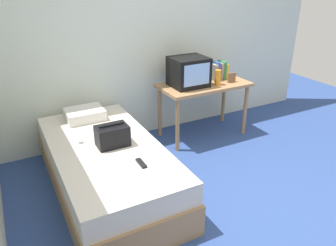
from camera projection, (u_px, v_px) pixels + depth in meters
The scene contains 13 objects.
ground_plane at pixel (240, 211), 3.06m from camera, with size 8.00×8.00×0.00m, color #2D4784.
wall_back at pixel (147, 36), 4.12m from camera, with size 5.20×0.10×2.60m, color silver.
bed at pixel (107, 168), 3.26m from camera, with size 1.00×2.00×0.51m.
desk at pixel (204, 90), 4.25m from camera, with size 1.16×0.60×0.73m.
tv at pixel (189, 72), 4.06m from camera, with size 0.44×0.39×0.36m.
water_bottle at pixel (218, 77), 4.13m from camera, with size 0.08×0.08×0.19m, color orange.
book_row at pixel (219, 71), 4.36m from camera, with size 0.22×0.17×0.24m.
picture_frame at pixel (232, 78), 4.24m from camera, with size 0.11×0.02×0.12m, color brown.
pillow at pixel (85, 114), 3.69m from camera, with size 0.41×0.33×0.12m, color silver.
handbag at pixel (112, 136), 3.10m from camera, with size 0.30×0.20×0.22m.
magazine at pixel (95, 164), 2.82m from camera, with size 0.21×0.29×0.01m, color white.
remote_dark at pixel (141, 163), 2.83m from camera, with size 0.04×0.16×0.02m, color black.
remote_silver at pixel (79, 140), 3.22m from camera, with size 0.04×0.14×0.02m, color #B7B7BC.
Camera 1 is at (-1.73, -1.84, 2.01)m, focal length 35.15 mm.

